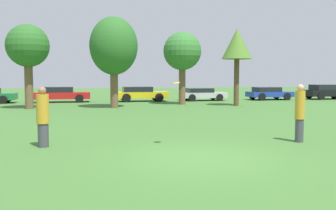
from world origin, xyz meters
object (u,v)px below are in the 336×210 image
(person_thrower, at_px, (43,117))
(parked_car_red, at_px, (61,94))
(frisbee, at_px, (175,83))
(parked_car_blue, at_px, (269,93))
(tree_0, at_px, (28,47))
(parked_car_silver, at_px, (202,94))
(person_catcher, at_px, (300,113))
(tree_2, at_px, (182,52))
(tree_1, at_px, (114,47))
(parked_car_yellow, at_px, (140,93))
(parked_car_black, at_px, (327,91))
(tree_3, at_px, (237,45))

(person_thrower, relative_size, parked_car_red, 0.40)
(frisbee, distance_m, parked_car_blue, 24.36)
(tree_0, xyz_separation_m, parked_car_silver, (13.36, 6.03, -3.43))
(person_catcher, xyz_separation_m, tree_2, (-0.38, 16.53, 2.99))
(tree_1, bearing_deg, parked_car_silver, 38.48)
(person_thrower, bearing_deg, parked_car_blue, 54.17)
(tree_1, xyz_separation_m, tree_2, (5.17, 2.19, -0.17))
(person_catcher, height_order, tree_0, tree_0)
(person_thrower, relative_size, parked_car_silver, 0.45)
(frisbee, height_order, parked_car_yellow, frisbee)
(tree_2, xyz_separation_m, parked_car_black, (14.77, 4.14, -3.23))
(tree_2, xyz_separation_m, parked_car_red, (-9.36, 4.07, -3.28))
(tree_1, height_order, parked_car_black, tree_1)
(person_thrower, xyz_separation_m, tree_1, (2.52, 13.81, 3.20))
(frisbee, bearing_deg, person_thrower, 170.94)
(tree_1, distance_m, parked_car_red, 8.28)
(person_thrower, height_order, tree_2, tree_2)
(person_thrower, xyz_separation_m, tree_2, (7.69, 16.00, 3.03))
(tree_3, height_order, parked_car_blue, tree_3)
(parked_car_blue, bearing_deg, parked_car_silver, 178.01)
(frisbee, xyz_separation_m, parked_car_black, (18.52, 20.77, -1.22))
(person_thrower, distance_m, parked_car_red, 20.14)
(person_catcher, xyz_separation_m, parked_car_black, (14.39, 20.67, -0.24))
(person_catcher, distance_m, tree_3, 15.34)
(person_thrower, bearing_deg, parked_car_yellow, 79.99)
(person_catcher, distance_m, parked_car_blue, 22.36)
(tree_0, relative_size, parked_car_blue, 1.37)
(tree_3, relative_size, parked_car_silver, 1.37)
(person_thrower, distance_m, person_catcher, 8.09)
(parked_car_silver, bearing_deg, frisbee, -110.10)
(tree_3, bearing_deg, person_catcher, -102.45)
(parked_car_red, bearing_deg, tree_2, -26.38)
(parked_car_black, bearing_deg, parked_car_blue, 177.26)
(tree_3, bearing_deg, tree_1, -178.27)
(parked_car_silver, height_order, parked_car_black, parked_car_black)
(parked_car_blue, height_order, parked_car_black, parked_car_black)
(tree_0, relative_size, tree_3, 0.99)
(tree_3, xyz_separation_m, parked_car_silver, (-0.95, 5.95, -3.76))
(parked_car_red, relative_size, parked_car_black, 1.03)
(parked_car_yellow, xyz_separation_m, parked_car_black, (17.56, 0.09, 0.04))
(person_catcher, height_order, parked_car_black, person_catcher)
(frisbee, xyz_separation_m, parked_car_blue, (12.69, 20.76, -1.31))
(tree_1, height_order, parked_car_blue, tree_1)
(tree_0, height_order, tree_2, tree_0)
(person_catcher, relative_size, parked_car_blue, 0.47)
(person_catcher, bearing_deg, parked_car_yellow, -77.50)
(tree_0, height_order, parked_car_silver, tree_0)
(tree_1, bearing_deg, parked_car_yellow, 69.13)
(tree_2, xyz_separation_m, tree_3, (3.61, -1.92, 0.40))
(tree_0, bearing_deg, tree_3, 0.31)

